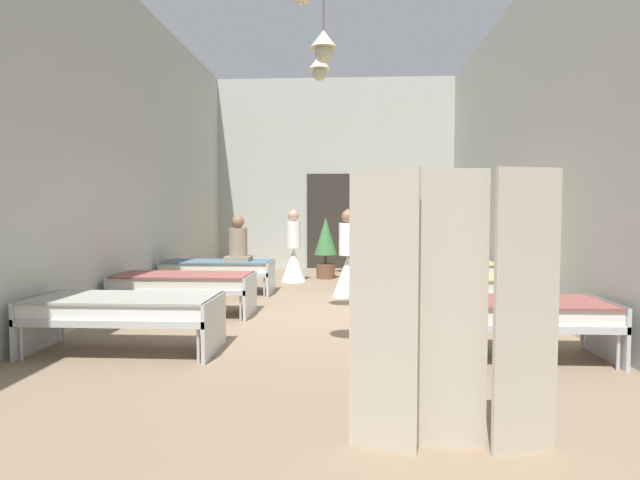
{
  "coord_description": "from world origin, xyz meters",
  "views": [
    {
      "loc": [
        0.35,
        -6.97,
        1.44
      ],
      "look_at": [
        0.0,
        -0.6,
        1.09
      ],
      "focal_mm": 28.65,
      "sensor_mm": 36.0,
      "label": 1
    }
  ],
  "objects_px": {
    "bed_right_row_2": "(440,270)",
    "patient_seated_primary": "(238,244)",
    "bed_left_row_2": "(219,268)",
    "nurse_mid_aisle": "(294,256)",
    "potted_plant": "(326,243)",
    "bed_left_row_1": "(184,283)",
    "bed_right_row_1": "(465,286)",
    "privacy_screen": "(454,311)",
    "nurse_near_aisle": "(348,265)",
    "bed_left_row_0": "(125,309)",
    "bed_right_row_0": "(509,314)"
  },
  "relations": [
    {
      "from": "bed_left_row_0",
      "to": "nurse_near_aisle",
      "type": "xyz_separation_m",
      "value": [
        2.28,
        3.57,
        0.09
      ]
    },
    {
      "from": "bed_right_row_2",
      "to": "nurse_mid_aisle",
      "type": "bearing_deg",
      "value": 150.36
    },
    {
      "from": "bed_left_row_2",
      "to": "potted_plant",
      "type": "bearing_deg",
      "value": 49.18
    },
    {
      "from": "potted_plant",
      "to": "bed_left_row_0",
      "type": "bearing_deg",
      "value": -107.02
    },
    {
      "from": "bed_left_row_2",
      "to": "privacy_screen",
      "type": "xyz_separation_m",
      "value": [
        2.92,
        -5.8,
        0.41
      ]
    },
    {
      "from": "potted_plant",
      "to": "bed_left_row_1",
      "type": "bearing_deg",
      "value": -114.33
    },
    {
      "from": "bed_right_row_0",
      "to": "nurse_mid_aisle",
      "type": "relative_size",
      "value": 1.28
    },
    {
      "from": "bed_left_row_0",
      "to": "privacy_screen",
      "type": "relative_size",
      "value": 1.12
    },
    {
      "from": "bed_right_row_1",
      "to": "privacy_screen",
      "type": "height_order",
      "value": "privacy_screen"
    },
    {
      "from": "bed_left_row_1",
      "to": "nurse_mid_aisle",
      "type": "bearing_deg",
      "value": 71.28
    },
    {
      "from": "nurse_mid_aisle",
      "to": "privacy_screen",
      "type": "bearing_deg",
      "value": -155.33
    },
    {
      "from": "potted_plant",
      "to": "privacy_screen",
      "type": "height_order",
      "value": "privacy_screen"
    },
    {
      "from": "bed_left_row_0",
      "to": "bed_left_row_1",
      "type": "xyz_separation_m",
      "value": [
        0.0,
        1.9,
        0.0
      ]
    },
    {
      "from": "nurse_near_aisle",
      "to": "nurse_mid_aisle",
      "type": "bearing_deg",
      "value": -179.56
    },
    {
      "from": "bed_left_row_1",
      "to": "bed_right_row_1",
      "type": "distance_m",
      "value": 3.87
    },
    {
      "from": "bed_left_row_2",
      "to": "nurse_mid_aisle",
      "type": "xyz_separation_m",
      "value": [
        1.17,
        1.54,
        0.09
      ]
    },
    {
      "from": "bed_left_row_2",
      "to": "privacy_screen",
      "type": "relative_size",
      "value": 1.12
    },
    {
      "from": "nurse_mid_aisle",
      "to": "patient_seated_primary",
      "type": "bearing_deg",
      "value": 163.17
    },
    {
      "from": "nurse_mid_aisle",
      "to": "patient_seated_primary",
      "type": "relative_size",
      "value": 1.86
    },
    {
      "from": "patient_seated_primary",
      "to": "nurse_near_aisle",
      "type": "bearing_deg",
      "value": -6.94
    },
    {
      "from": "nurse_mid_aisle",
      "to": "privacy_screen",
      "type": "height_order",
      "value": "privacy_screen"
    },
    {
      "from": "bed_right_row_2",
      "to": "nurse_near_aisle",
      "type": "xyz_separation_m",
      "value": [
        -1.59,
        -0.23,
        0.09
      ]
    },
    {
      "from": "bed_right_row_0",
      "to": "bed_right_row_1",
      "type": "distance_m",
      "value": 1.9
    },
    {
      "from": "bed_left_row_0",
      "to": "bed_right_row_1",
      "type": "relative_size",
      "value": 1.0
    },
    {
      "from": "bed_left_row_0",
      "to": "bed_right_row_0",
      "type": "xyz_separation_m",
      "value": [
        3.87,
        0.0,
        0.0
      ]
    },
    {
      "from": "bed_right_row_1",
      "to": "nurse_mid_aisle",
      "type": "relative_size",
      "value": 1.28
    },
    {
      "from": "bed_left_row_2",
      "to": "nurse_near_aisle",
      "type": "distance_m",
      "value": 2.29
    },
    {
      "from": "bed_right_row_2",
      "to": "patient_seated_primary",
      "type": "bearing_deg",
      "value": 179.85
    },
    {
      "from": "bed_right_row_1",
      "to": "privacy_screen",
      "type": "relative_size",
      "value": 1.12
    },
    {
      "from": "bed_left_row_0",
      "to": "bed_left_row_2",
      "type": "height_order",
      "value": "same"
    },
    {
      "from": "patient_seated_primary",
      "to": "privacy_screen",
      "type": "distance_m",
      "value": 6.36
    },
    {
      "from": "bed_right_row_2",
      "to": "patient_seated_primary",
      "type": "relative_size",
      "value": 2.37
    },
    {
      "from": "bed_right_row_2",
      "to": "nurse_near_aisle",
      "type": "relative_size",
      "value": 1.28
    },
    {
      "from": "bed_right_row_2",
      "to": "privacy_screen",
      "type": "distance_m",
      "value": 5.9
    },
    {
      "from": "bed_left_row_1",
      "to": "privacy_screen",
      "type": "xyz_separation_m",
      "value": [
        2.92,
        -3.9,
        0.41
      ]
    },
    {
      "from": "bed_right_row_1",
      "to": "privacy_screen",
      "type": "distance_m",
      "value": 4.04
    },
    {
      "from": "bed_left_row_1",
      "to": "privacy_screen",
      "type": "relative_size",
      "value": 1.12
    },
    {
      "from": "bed_right_row_2",
      "to": "patient_seated_primary",
      "type": "xyz_separation_m",
      "value": [
        -3.52,
        0.01,
        0.43
      ]
    },
    {
      "from": "bed_left_row_0",
      "to": "potted_plant",
      "type": "distance_m",
      "value": 6.16
    },
    {
      "from": "bed_right_row_1",
      "to": "nurse_near_aisle",
      "type": "distance_m",
      "value": 2.31
    },
    {
      "from": "bed_left_row_2",
      "to": "bed_right_row_2",
      "type": "xyz_separation_m",
      "value": [
        3.87,
        0.0,
        0.0
      ]
    },
    {
      "from": "bed_left_row_0",
      "to": "privacy_screen",
      "type": "xyz_separation_m",
      "value": [
        2.92,
        -2.0,
        0.41
      ]
    },
    {
      "from": "bed_left_row_1",
      "to": "nurse_near_aisle",
      "type": "height_order",
      "value": "nurse_near_aisle"
    },
    {
      "from": "patient_seated_primary",
      "to": "bed_left_row_1",
      "type": "bearing_deg",
      "value": -100.39
    },
    {
      "from": "bed_left_row_0",
      "to": "potted_plant",
      "type": "xyz_separation_m",
      "value": [
        1.8,
        5.89,
        0.32
      ]
    },
    {
      "from": "bed_right_row_2",
      "to": "nurse_mid_aisle",
      "type": "distance_m",
      "value": 3.11
    },
    {
      "from": "bed_left_row_1",
      "to": "patient_seated_primary",
      "type": "bearing_deg",
      "value": 79.61
    },
    {
      "from": "bed_left_row_2",
      "to": "patient_seated_primary",
      "type": "height_order",
      "value": "patient_seated_primary"
    },
    {
      "from": "bed_right_row_0",
      "to": "potted_plant",
      "type": "relative_size",
      "value": 1.44
    },
    {
      "from": "bed_right_row_2",
      "to": "privacy_screen",
      "type": "bearing_deg",
      "value": -99.3
    }
  ]
}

